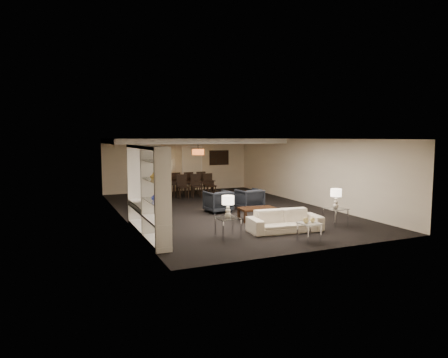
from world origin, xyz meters
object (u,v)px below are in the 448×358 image
armchair_left (218,201)px  chair_fr (199,182)px  dining_table (192,188)px  pendant_light (198,152)px  armchair_right (249,199)px  chair_nm (197,186)px  television (143,193)px  chair_fm (187,183)px  floor_speaker (161,204)px  sofa (285,221)px  marble_table (309,232)px  coffee_table (257,214)px  table_lamp_right (336,199)px  side_table_left (228,228)px  chair_fl (174,183)px  vase_amber (153,176)px  floor_lamp (168,177)px  vase_blue (155,197)px  chair_nl (183,187)px  table_lamp_left (228,207)px  chair_nr (210,185)px  side_table_right (335,217)px

armchair_left → chair_fr: size_ratio=0.82×
dining_table → pendant_light: bearing=-48.8°
armchair_right → chair_nm: 3.53m
television → chair_fm: television is taller
armchair_left → floor_speaker: size_ratio=0.73×
sofa → marble_table: bearing=-84.5°
pendant_light → chair_fr: (0.39, 0.94, -1.42)m
armchair_right → marble_table: bearing=77.0°
coffee_table → table_lamp_right: (1.70, -1.60, 0.60)m
armchair_right → chair_fr: chair_fr is taller
side_table_left → table_lamp_right: size_ratio=0.97×
floor_speaker → chair_fl: (2.08, 5.65, -0.07)m
chair_fr → side_table_left: bearing=73.6°
television → floor_speaker: television is taller
vase_amber → chair_nm: (3.40, 6.53, -1.14)m
chair_fr → floor_lamp: floor_lamp is taller
vase_blue → chair_nl: (2.80, 6.64, -0.65)m
sofa → coffee_table: 1.60m
table_lamp_left → dining_table: 7.57m
table_lamp_right → vase_amber: 5.32m
table_lamp_right → chair_nm: bearing=105.4°
marble_table → vase_blue: bearing=161.2°
armchair_left → chair_nr: bearing=-112.9°
armchair_left → television: size_ratio=0.80×
pendant_light → side_table_left: 7.51m
vase_blue → floor_lamp: floor_lamp is taller
vase_blue → floor_lamp: (2.71, 8.70, -0.44)m
pendant_light → television: pendant_light is taller
vase_amber → floor_lamp: bearing=72.5°
vase_amber → chair_fl: bearing=70.3°
chair_nl → television: bearing=-116.5°
table_lamp_right → chair_nr: bearing=100.5°
chair_fm → side_table_left: bearing=74.9°
marble_table → chair_nm: (-0.15, 7.85, 0.27)m
floor_speaker → chair_nm: 5.11m
dining_table → chair_fm: 0.67m
armchair_left → chair_nm: chair_nm is taller
television → table_lamp_right: bearing=-106.7°
side_table_right → marble_table: size_ratio=1.20×
pendant_light → dining_table: (-0.21, 0.29, -1.58)m
pendant_light → floor_lamp: size_ratio=0.37×
pendant_light → table_lamp_left: (-1.76, -7.11, -1.12)m
side_table_left → table_lamp_left: 0.54m
side_table_left → chair_nr: size_ratio=0.55×
television → chair_nm: television is taller
chair_nr → floor_lamp: floor_lamp is taller
coffee_table → armchair_left: size_ratio=1.34×
coffee_table → vase_blue: size_ratio=6.17×
chair_nr → armchair_left: bearing=-113.2°
table_lamp_right → chair_fm: 8.27m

